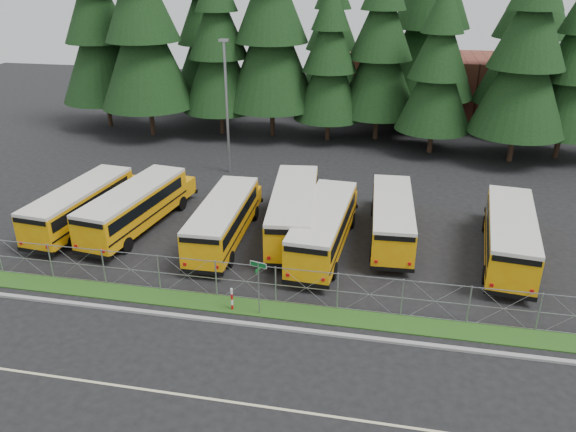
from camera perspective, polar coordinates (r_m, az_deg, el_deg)
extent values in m
plane|color=black|center=(28.45, 1.17, -7.89)|extent=(120.00, 120.00, 0.00)
cube|color=gray|center=(25.89, -0.06, -11.38)|extent=(50.00, 0.25, 0.12)
cube|color=#224313|center=(27.03, 0.53, -9.73)|extent=(50.00, 1.40, 0.06)
cube|color=beige|center=(22.23, -2.66, -18.76)|extent=(50.00, 0.12, 0.01)
cube|color=brown|center=(64.87, 13.01, 13.00)|extent=(22.00, 10.00, 6.00)
cylinder|color=gray|center=(26.21, -2.98, -7.40)|extent=(0.06, 0.06, 2.80)
cube|color=#0C561F|center=(25.56, -3.04, -4.96)|extent=(0.78, 0.22, 0.22)
cube|color=white|center=(25.56, -3.04, -4.96)|extent=(0.82, 0.22, 0.26)
cube|color=#0C561F|center=(25.68, -3.03, -5.43)|extent=(0.16, 0.54, 0.18)
cylinder|color=#B20C0C|center=(27.03, -5.72, -8.43)|extent=(0.11, 0.11, 1.20)
cylinder|color=gray|center=(43.37, -6.21, 10.70)|extent=(0.20, 0.20, 10.00)
cube|color=gray|center=(42.46, -6.53, 17.32)|extent=(0.70, 0.35, 0.18)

